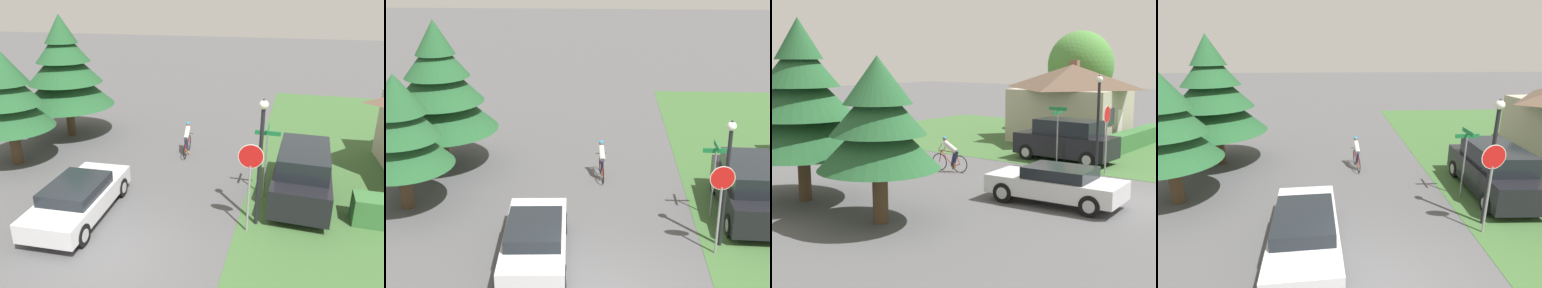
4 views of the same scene
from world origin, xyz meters
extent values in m
plane|color=#515154|center=(0.00, 0.00, 0.00)|extent=(140.00, 140.00, 0.00)
cube|color=#3D6633|center=(11.22, 4.00, 0.01)|extent=(16.00, 36.00, 0.01)
cube|color=#B2A893|center=(11.71, 8.01, 1.55)|extent=(6.49, 6.33, 3.11)
pyramid|color=brown|center=(11.71, 8.01, 3.82)|extent=(7.01, 6.84, 1.42)
cube|color=silver|center=(11.97, 5.07, 1.00)|extent=(0.90, 0.14, 2.00)
cube|color=black|center=(10.29, 4.92, 1.71)|extent=(1.10, 0.16, 0.90)
cube|color=brown|center=(13.46, 8.74, 4.36)|extent=(0.54, 0.54, 0.80)
cube|color=#387038|center=(11.01, 3.89, 0.47)|extent=(8.41, 0.90, 0.94)
cube|color=silver|center=(-1.95, 1.76, 0.60)|extent=(2.15, 4.66, 0.62)
cube|color=black|center=(-1.94, 1.60, 1.10)|extent=(1.77, 2.31, 0.38)
cylinder|color=black|center=(-2.87, 3.24, 0.35)|extent=(0.30, 0.71, 0.70)
cylinder|color=#ADADB2|center=(-2.87, 3.24, 0.35)|extent=(0.30, 0.42, 0.40)
cylinder|color=black|center=(-1.23, 3.35, 0.35)|extent=(0.30, 0.71, 0.70)
cylinder|color=#ADADB2|center=(-1.23, 3.35, 0.35)|extent=(0.30, 0.42, 0.40)
cylinder|color=black|center=(-2.66, 0.16, 0.35)|extent=(0.30, 0.71, 0.70)
cylinder|color=#ADADB2|center=(-2.66, 0.16, 0.35)|extent=(0.30, 0.42, 0.40)
cylinder|color=black|center=(-1.02, 0.27, 0.35)|extent=(0.30, 0.71, 0.70)
cylinder|color=#ADADB2|center=(-1.02, 0.27, 0.35)|extent=(0.30, 0.42, 0.40)
torus|color=black|center=(0.03, 7.43, 0.36)|extent=(0.12, 0.76, 0.76)
torus|color=black|center=(-0.09, 8.47, 0.36)|extent=(0.12, 0.76, 0.76)
cylinder|color=#B21E1E|center=(0.00, 7.69, 0.54)|extent=(0.06, 0.19, 0.62)
cylinder|color=#B21E1E|center=(-0.04, 8.08, 0.56)|extent=(0.11, 0.66, 0.68)
cylinder|color=#B21E1E|center=(-0.03, 8.00, 0.87)|extent=(0.12, 0.78, 0.07)
cylinder|color=#B21E1E|center=(0.01, 7.59, 0.30)|extent=(0.07, 0.35, 0.16)
cylinder|color=#B21E1E|center=(0.02, 7.52, 0.60)|extent=(0.05, 0.22, 0.50)
cylinder|color=#B21E1E|center=(-0.08, 8.43, 0.62)|extent=(0.05, 0.12, 0.53)
cylinder|color=black|center=(-0.08, 8.39, 0.89)|extent=(0.44, 0.07, 0.02)
ellipsoid|color=black|center=(0.01, 7.61, 0.87)|extent=(0.10, 0.21, 0.05)
cylinder|color=#262D4C|center=(0.00, 7.61, 0.66)|extent=(0.14, 0.26, 0.52)
cylinder|color=#262D4C|center=(0.00, 7.77, 0.58)|extent=(0.14, 0.26, 0.68)
cylinder|color=#8C6647|center=(-0.01, 7.68, 0.27)|extent=(0.08, 0.08, 0.30)
cylinder|color=#8C6647|center=(0.04, 7.84, 0.17)|extent=(0.17, 0.08, 0.21)
cylinder|color=silver|center=(-0.02, 7.91, 1.09)|extent=(0.29, 0.72, 0.55)
cylinder|color=silver|center=(-0.07, 8.15, 1.07)|extent=(0.10, 0.26, 0.36)
cylinder|color=silver|center=(-0.07, 8.43, 1.07)|extent=(0.10, 0.26, 0.36)
sphere|color=#8C6647|center=(-0.06, 8.20, 1.41)|extent=(0.19, 0.19, 0.19)
ellipsoid|color=#267FBF|center=(-0.06, 8.20, 1.46)|extent=(0.22, 0.18, 0.12)
cube|color=black|center=(5.17, 5.04, 0.79)|extent=(2.06, 4.82, 1.01)
cube|color=black|center=(5.16, 4.91, 1.65)|extent=(1.78, 3.01, 0.72)
cylinder|color=black|center=(4.38, 6.68, 0.38)|extent=(0.31, 0.76, 0.75)
cylinder|color=#ADADB2|center=(4.38, 6.68, 0.38)|extent=(0.31, 0.45, 0.44)
cylinder|color=black|center=(6.06, 6.63, 0.38)|extent=(0.31, 0.76, 0.75)
cylinder|color=#ADADB2|center=(6.06, 6.63, 0.38)|extent=(0.31, 0.45, 0.44)
cylinder|color=black|center=(4.28, 3.45, 0.38)|extent=(0.31, 0.76, 0.75)
cylinder|color=#ADADB2|center=(4.28, 3.45, 0.38)|extent=(0.31, 0.45, 0.44)
cylinder|color=black|center=(5.96, 3.39, 0.38)|extent=(0.31, 0.76, 0.75)
cylinder|color=#ADADB2|center=(5.96, 3.39, 0.38)|extent=(0.31, 0.45, 0.44)
cylinder|color=gray|center=(3.58, 2.34, 1.12)|extent=(0.07, 0.07, 2.25)
cylinder|color=red|center=(3.58, 2.34, 2.55)|extent=(0.72, 0.08, 0.72)
cylinder|color=silver|center=(3.58, 2.34, 2.55)|extent=(0.76, 0.07, 0.76)
cylinder|color=black|center=(3.81, 2.83, 1.93)|extent=(0.12, 0.12, 3.87)
sphere|color=white|center=(3.81, 2.83, 4.00)|extent=(0.28, 0.28, 0.28)
cone|color=black|center=(3.81, 2.83, 4.14)|extent=(0.17, 0.17, 0.11)
cylinder|color=gray|center=(3.86, 4.79, 1.21)|extent=(0.06, 0.06, 2.42)
cube|color=#197238|center=(3.86, 4.79, 2.48)|extent=(0.90, 0.03, 0.16)
cube|color=#197238|center=(3.86, 4.79, 2.64)|extent=(0.03, 0.90, 0.16)
cylinder|color=#4C3823|center=(-7.04, 4.88, 0.83)|extent=(0.46, 0.46, 1.67)
cone|color=#23562D|center=(-7.04, 4.88, 2.59)|extent=(3.65, 3.65, 1.84)
cone|color=#23562D|center=(-7.04, 4.88, 3.49)|extent=(2.85, 2.85, 1.62)
cone|color=#23562D|center=(-7.04, 4.88, 4.27)|extent=(2.04, 2.04, 1.40)
cylinder|color=#4C3823|center=(-6.83, 8.88, 0.84)|extent=(0.43, 0.43, 1.68)
cone|color=#23562D|center=(-6.83, 8.88, 2.77)|extent=(4.76, 4.76, 2.18)
cone|color=#23562D|center=(-6.83, 8.88, 3.84)|extent=(3.71, 3.71, 1.92)
cone|color=#23562D|center=(-6.83, 8.88, 4.76)|extent=(2.67, 2.67, 1.66)
cone|color=#23562D|center=(-6.83, 8.88, 5.54)|extent=(1.62, 1.62, 1.40)
cylinder|color=#4C3823|center=(16.90, 9.97, 1.23)|extent=(0.32, 0.32, 2.47)
ellipsoid|color=#4C893D|center=(16.90, 9.97, 4.40)|extent=(4.55, 4.55, 4.77)
camera|label=1|loc=(4.65, -7.83, 6.80)|focal=35.00mm
camera|label=2|loc=(0.13, -12.24, 8.98)|focal=50.00mm
camera|label=3|loc=(-17.76, -6.57, 4.88)|focal=50.00mm
camera|label=4|loc=(-1.05, -5.66, 5.57)|focal=28.00mm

